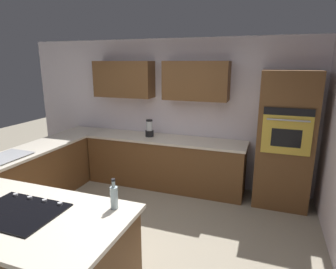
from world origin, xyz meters
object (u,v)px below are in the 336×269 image
at_px(cooktop, 18,212).
at_px(wall_oven, 285,140).
at_px(sink_unit, 3,157).
at_px(second_bottle, 114,197).
at_px(blender, 149,129).

bearing_deg(cooktop, wall_oven, -128.99).
distance_m(wall_oven, sink_unit, 4.09).
distance_m(cooktop, second_bottle, 0.86).
xyz_separation_m(cooktop, second_bottle, (-0.77, -0.36, 0.11)).
height_order(wall_oven, blender, wall_oven).
xyz_separation_m(blender, second_bottle, (-0.73, 2.50, -0.02)).
bearing_deg(wall_oven, second_bottle, 58.42).
bearing_deg(cooktop, blender, -90.75).
bearing_deg(second_bottle, blender, -73.64).
bearing_deg(blender, wall_oven, 179.24).
bearing_deg(sink_unit, blender, -128.22).
xyz_separation_m(sink_unit, second_bottle, (-2.16, 0.68, 0.10)).
bearing_deg(second_bottle, cooktop, 24.94).
bearing_deg(blender, cooktop, 89.25).
height_order(sink_unit, second_bottle, second_bottle).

